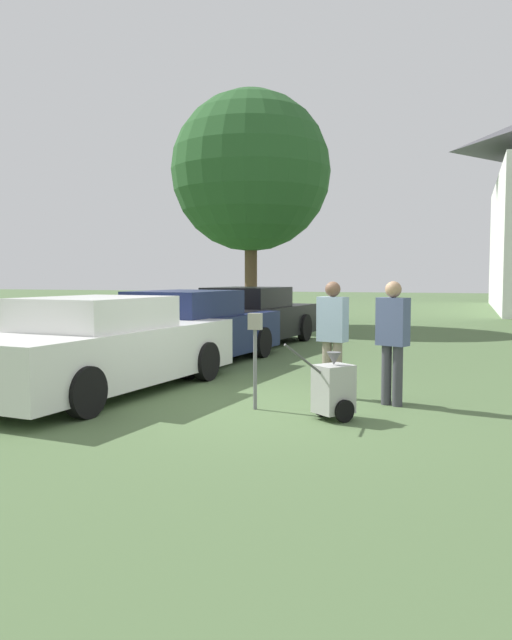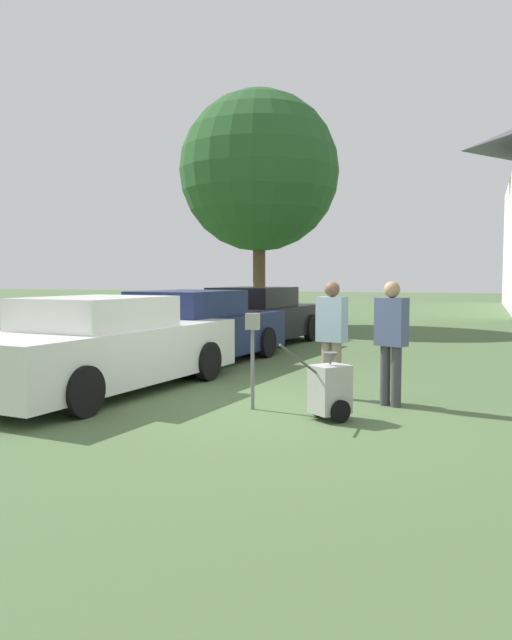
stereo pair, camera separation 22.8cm
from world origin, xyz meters
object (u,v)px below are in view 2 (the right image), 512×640
object	(u,v)px
person_worker	(332,332)
parked_car_black	(256,318)
parked_car_white	(103,347)
person_supervisor	(391,335)
equipment_cart	(330,389)
parked_car_navy	(193,330)
parking_meter	(253,342)

from	to	relation	value
person_worker	parked_car_black	bearing A→B (deg)	-46.10
parked_car_white	person_supervisor	xyz separation A→B (m)	(4.32, 0.43, 0.29)
parked_car_black	equipment_cart	world-z (taller)	parked_car_black
person_supervisor	equipment_cart	world-z (taller)	person_supervisor
parked_car_navy	person_supervisor	size ratio (longest dim) A/B	3.07
parking_meter	person_worker	xyz separation A→B (m)	(0.81, 1.15, 0.07)
parking_meter	equipment_cart	bearing A→B (deg)	-12.34
parked_car_black	parked_car_navy	bearing A→B (deg)	-83.99
parked_car_navy	parked_car_white	bearing A→B (deg)	-83.97
parking_meter	equipment_cart	xyz separation A→B (m)	(1.11, -0.24, -0.52)
parked_car_navy	parked_car_black	xyz separation A→B (m)	(0.00, 3.73, 0.01)
parked_car_black	person_supervisor	xyz separation A→B (m)	(4.32, -6.45, 0.27)
parked_car_navy	person_worker	xyz separation A→B (m)	(3.42, -2.42, 0.28)
parked_car_white	parked_car_navy	xyz separation A→B (m)	(-0.00, 3.15, 0.00)
parked_car_white	parked_car_black	bearing A→B (deg)	96.02
parked_car_black	parking_meter	size ratio (longest dim) A/B	3.91
person_worker	equipment_cart	distance (m)	1.54
parked_car_white	parking_meter	size ratio (longest dim) A/B	4.00
person_worker	equipment_cart	bearing A→B (deg)	117.14
person_worker	parking_meter	bearing A→B (deg)	69.61
equipment_cart	parked_car_white	bearing A→B (deg)	-152.32
parking_meter	person_supervisor	world-z (taller)	person_supervisor
equipment_cart	parking_meter	bearing A→B (deg)	-154.57
parked_car_black	person_worker	world-z (taller)	person_worker
person_supervisor	parked_car_navy	bearing A→B (deg)	-10.07
parked_car_white	person_worker	bearing A→B (deg)	18.03
parked_car_white	equipment_cart	world-z (taller)	parked_car_white
parked_car_black	equipment_cart	xyz separation A→B (m)	(3.72, -7.54, -0.32)
parked_car_black	parking_meter	bearing A→B (deg)	-64.32
parked_car_navy	parked_car_black	distance (m)	3.73
parked_car_white	person_supervisor	size ratio (longest dim) A/B	3.01
parked_car_navy	person_supervisor	bearing A→B (deg)	-26.23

